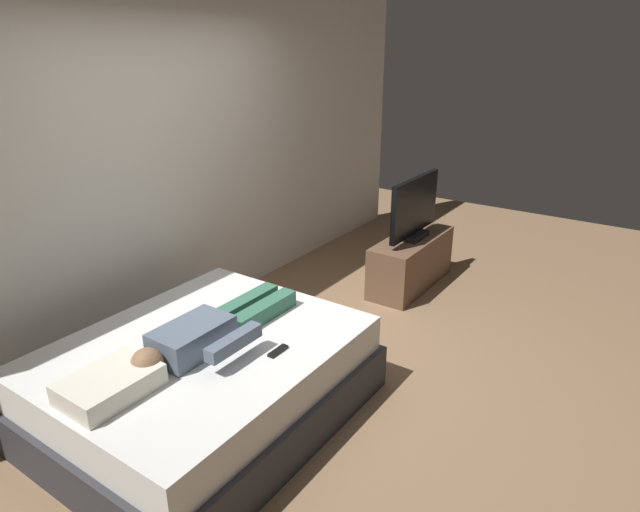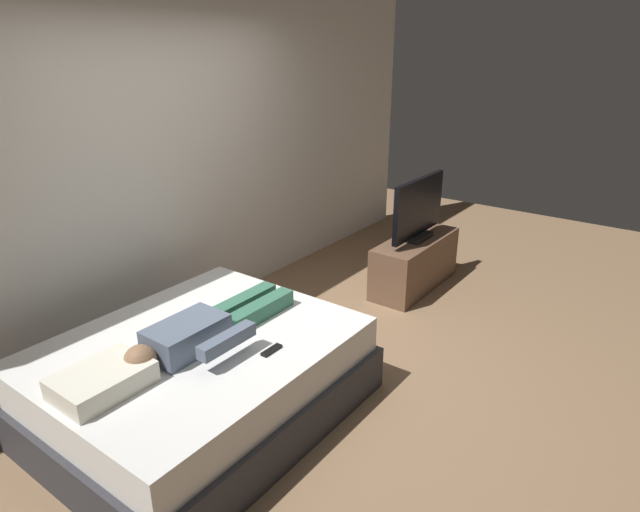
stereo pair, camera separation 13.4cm
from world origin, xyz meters
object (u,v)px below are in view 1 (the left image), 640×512
at_px(bed, 204,380).
at_px(tv, 414,209).
at_px(pillow, 110,385).
at_px(remote, 278,351).
at_px(person, 210,331).
at_px(tv_stand, 411,262).

distance_m(bed, tv, 2.64).
bearing_deg(pillow, remote, -29.37).
xyz_separation_m(bed, remote, (0.18, -0.46, 0.29)).
relative_size(bed, remote, 12.82).
distance_m(person, remote, 0.44).
bearing_deg(person, remote, -69.53).
height_order(bed, tv_stand, bed).
height_order(pillow, tv_stand, pillow).
xyz_separation_m(bed, person, (0.03, -0.06, 0.36)).
bearing_deg(bed, remote, -68.73).
height_order(tv_stand, tv, tv).
height_order(bed, person, person).
relative_size(pillow, remote, 3.20).
bearing_deg(person, pillow, 175.09).
bearing_deg(tv_stand, person, 177.01).
xyz_separation_m(remote, tv_stand, (2.40, 0.27, -0.30)).
relative_size(pillow, tv, 0.55).
bearing_deg(person, tv, -2.99).
bearing_deg(tv_stand, bed, 175.77).
relative_size(remote, tv_stand, 0.14).
bearing_deg(remote, pillow, 150.63).
xyz_separation_m(pillow, person, (0.67, -0.06, 0.02)).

